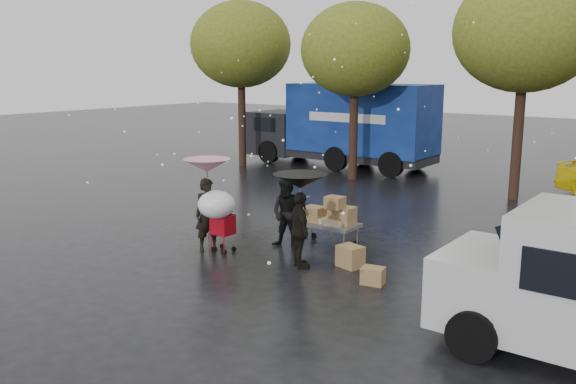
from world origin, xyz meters
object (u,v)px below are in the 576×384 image
Objects in this scene: person_black at (300,230)px; blue_truck at (344,125)px; vendor_cart at (330,217)px; shopping_cart at (218,208)px; person_pink at (208,215)px.

blue_truck is (-6.30, 12.04, 0.94)m from person_black.
blue_truck reaches higher than person_black.
vendor_cart is 2.64m from shopping_cart.
person_black is at bearing 8.24° from shopping_cart.
vendor_cart is at bearing 47.89° from shopping_cart.
person_pink is at bearing -138.40° from vendor_cart.
shopping_cart is at bearing -132.11° from vendor_cart.
vendor_cart is at bearing -41.22° from person_black.
person_black is at bearing -79.29° from vendor_cart.
blue_truck is at bearing -24.30° from person_black.
person_black is 2.10m from shopping_cart.
person_pink is at bearing -72.48° from blue_truck.
vendor_cart is 12.04m from blue_truck.
blue_truck is (-4.23, 12.34, 0.69)m from shopping_cart.
person_pink is at bearing 169.98° from shopping_cart.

